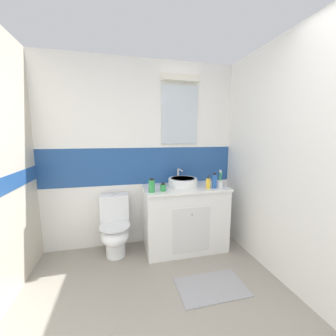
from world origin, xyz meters
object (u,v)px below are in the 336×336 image
object	(u,v)px
toilet	(115,228)
soap_dispenser	(208,183)
hair_gel_jar	(163,187)
toothbrush_cup	(220,183)
mouthwash_bottle	(152,186)
sink_basin	(183,182)
shampoo_bottle_tall	(214,181)

from	to	relation	value
toilet	soap_dispenser	bearing A→B (deg)	-9.78
toilet	hair_gel_jar	distance (m)	0.82
toothbrush_cup	soap_dispenser	distance (m)	0.17
toilet	mouthwash_bottle	xyz separation A→B (m)	(0.44, -0.21, 0.57)
soap_dispenser	hair_gel_jar	xyz separation A→B (m)	(-0.58, 0.01, -0.02)
toilet	toothbrush_cup	xyz separation A→B (m)	(1.34, -0.19, 0.55)
toilet	soap_dispenser	xyz separation A→B (m)	(1.17, -0.20, 0.56)
toilet	toothbrush_cup	world-z (taller)	toothbrush_cup
sink_basin	toilet	size ratio (longest dim) A/B	0.55
shampoo_bottle_tall	sink_basin	bearing A→B (deg)	152.07
mouthwash_bottle	sink_basin	bearing A→B (deg)	24.49
hair_gel_jar	toothbrush_cup	bearing A→B (deg)	-0.05
hair_gel_jar	sink_basin	bearing A→B (deg)	30.87
sink_basin	shampoo_bottle_tall	size ratio (longest dim) A/B	2.20
toilet	hair_gel_jar	bearing A→B (deg)	-18.04
hair_gel_jar	shampoo_bottle_tall	xyz separation A→B (m)	(0.67, -0.01, 0.05)
soap_dispenser	hair_gel_jar	size ratio (longest dim) A/B	1.69
shampoo_bottle_tall	soap_dispenser	bearing A→B (deg)	-179.50
sink_basin	mouthwash_bottle	size ratio (longest dim) A/B	2.54
shampoo_bottle_tall	mouthwash_bottle	bearing A→B (deg)	-179.22
toothbrush_cup	mouthwash_bottle	size ratio (longest dim) A/B	1.36
toothbrush_cup	mouthwash_bottle	bearing A→B (deg)	-178.72
sink_basin	toilet	bearing A→B (deg)	179.46
toilet	shampoo_bottle_tall	xyz separation A→B (m)	(1.25, -0.20, 0.58)
toothbrush_cup	shampoo_bottle_tall	xyz separation A→B (m)	(-0.09, -0.01, 0.04)
sink_basin	toothbrush_cup	xyz separation A→B (m)	(0.45, -0.18, -0.00)
toilet	mouthwash_bottle	world-z (taller)	mouthwash_bottle
sink_basin	toilet	world-z (taller)	sink_basin
toothbrush_cup	shampoo_bottle_tall	bearing A→B (deg)	-173.95
sink_basin	hair_gel_jar	xyz separation A→B (m)	(-0.30, -0.18, -0.01)
toilet	shampoo_bottle_tall	size ratio (longest dim) A/B	3.99
toothbrush_cup	hair_gel_jar	size ratio (longest dim) A/B	2.29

